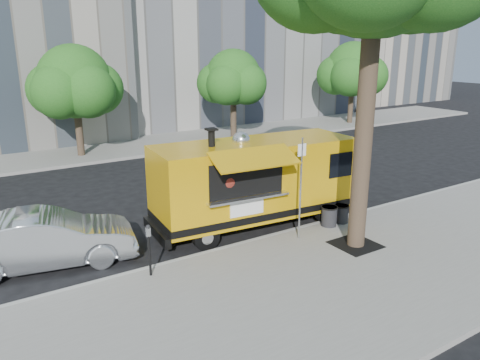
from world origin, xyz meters
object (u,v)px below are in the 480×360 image
object	(u,v)px
far_tree_b	(74,82)
trash_bin_left	(329,216)
trash_bin_right	(341,213)
parking_meter	(149,244)
sedan	(46,240)
far_tree_c	(233,77)
sign_post	(301,183)
food_truck	(255,181)
far_tree_d	(353,69)

from	to	relation	value
far_tree_b	trash_bin_left	bearing A→B (deg)	-74.17
far_tree_b	trash_bin_right	bearing A→B (deg)	-72.18
parking_meter	sedan	bearing A→B (deg)	131.33
far_tree_c	trash_bin_left	world-z (taller)	far_tree_c
far_tree_b	sign_post	distance (m)	14.61
food_truck	sedan	xyz separation A→B (m)	(-6.09, 0.69, -0.80)
parking_meter	sedan	size ratio (longest dim) A/B	0.30
sign_post	food_truck	size ratio (longest dim) A/B	0.44
far_tree_b	trash_bin_left	world-z (taller)	far_tree_b
far_tree_c	parking_meter	world-z (taller)	far_tree_c
far_tree_c	trash_bin_right	xyz separation A→B (m)	(-4.50, -13.70, -3.26)
sedan	far_tree_b	bearing A→B (deg)	-7.00
sign_post	parking_meter	world-z (taller)	sign_post
parking_meter	sedan	distance (m)	2.96
parking_meter	trash_bin_left	distance (m)	5.99
parking_meter	trash_bin_right	distance (m)	6.52
sign_post	sedan	bearing A→B (deg)	159.61
far_tree_c	trash_bin_left	size ratio (longest dim) A/B	8.35
sign_post	parking_meter	distance (m)	4.64
trash_bin_left	far_tree_d	bearing A→B (deg)	42.76
far_tree_d	sedan	world-z (taller)	far_tree_d
trash_bin_right	parking_meter	bearing A→B (deg)	-179.56
far_tree_b	far_tree_c	bearing A→B (deg)	-1.91
trash_bin_left	parking_meter	bearing A→B (deg)	-179.52
sedan	parking_meter	bearing A→B (deg)	-127.21
food_truck	sedan	bearing A→B (deg)	178.62
sign_post	far_tree_c	bearing A→B (deg)	65.19
far_tree_d	parking_meter	size ratio (longest dim) A/B	4.23
far_tree_b	sign_post	size ratio (longest dim) A/B	1.83
sign_post	far_tree_d	bearing A→B (deg)	40.70
parking_meter	trash_bin_right	xyz separation A→B (m)	(6.50, 0.05, -0.53)
sign_post	food_truck	bearing A→B (deg)	103.27
parking_meter	food_truck	xyz separation A→B (m)	(4.14, 1.52, 0.56)
far_tree_c	trash_bin_left	distance (m)	14.95
far_tree_b	food_truck	world-z (taller)	far_tree_b
far_tree_c	trash_bin_left	bearing A→B (deg)	-110.16
trash_bin_left	trash_bin_right	xyz separation A→B (m)	(0.53, 0.00, -0.03)
far_tree_d	sedan	size ratio (longest dim) A/B	1.25
far_tree_b	sedan	xyz separation A→B (m)	(-3.95, -11.83, -3.09)
food_truck	sedan	distance (m)	6.18
parking_meter	trash_bin_right	world-z (taller)	parking_meter
far_tree_d	trash_bin_right	distance (m)	20.38
far_tree_c	far_tree_d	distance (m)	10.00
far_tree_b	sedan	world-z (taller)	far_tree_b
sign_post	food_truck	world-z (taller)	food_truck
far_tree_c	sign_post	xyz separation A→B (m)	(-6.45, -13.95, -1.87)
food_truck	trash_bin_right	world-z (taller)	food_truck
far_tree_b	far_tree_d	world-z (taller)	far_tree_d
far_tree_c	parking_meter	bearing A→B (deg)	-128.66
trash_bin_left	far_tree_b	bearing A→B (deg)	105.83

